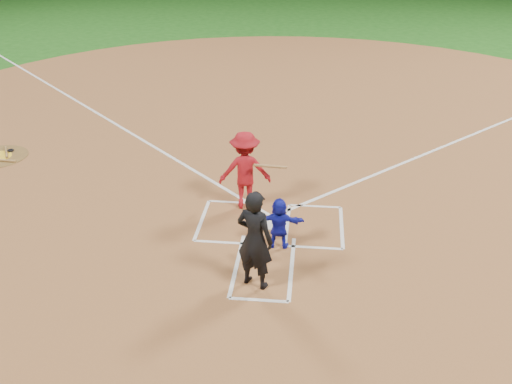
# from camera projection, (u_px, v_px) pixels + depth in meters

# --- Properties ---
(ground) EXTENTS (120.00, 120.00, 0.00)m
(ground) POSITION_uv_depth(u_px,v_px,m) (271.00, 224.00, 12.92)
(ground) COLOR #1A5515
(ground) RESTS_ON ground
(home_plate_dirt) EXTENTS (28.00, 28.00, 0.01)m
(home_plate_dirt) POSITION_uv_depth(u_px,v_px,m) (286.00, 129.00, 18.22)
(home_plate_dirt) COLOR brown
(home_plate_dirt) RESTS_ON ground
(home_plate) EXTENTS (0.60, 0.60, 0.02)m
(home_plate) POSITION_uv_depth(u_px,v_px,m) (271.00, 223.00, 12.91)
(home_plate) COLOR white
(home_plate) RESTS_ON home_plate_dirt
(on_deck_bat_a) EXTENTS (0.48, 0.76, 0.06)m
(on_deck_bat_a) POSITION_uv_depth(u_px,v_px,m) (6.00, 152.00, 16.45)
(on_deck_bat_a) COLOR olive
(on_deck_bat_a) RESTS_ON on_deck_circle
(on_deck_bat_c) EXTENTS (0.84, 0.13, 0.06)m
(on_deck_bat_c) POSITION_uv_depth(u_px,v_px,m) (2.00, 160.00, 15.95)
(on_deck_bat_c) COLOR olive
(on_deck_bat_c) RESTS_ON on_deck_circle
(bat_weight_donut) EXTENTS (0.19, 0.19, 0.05)m
(bat_weight_donut) POSITION_uv_depth(u_px,v_px,m) (10.00, 150.00, 16.59)
(bat_weight_donut) COLOR black
(bat_weight_donut) RESTS_ON on_deck_circle
(catcher) EXTENTS (1.05, 0.35, 1.12)m
(catcher) POSITION_uv_depth(u_px,v_px,m) (279.00, 223.00, 11.80)
(catcher) COLOR #161CB4
(catcher) RESTS_ON home_plate_dirt
(umpire) EXTENTS (0.85, 0.71, 1.98)m
(umpire) POSITION_uv_depth(u_px,v_px,m) (255.00, 240.00, 10.42)
(umpire) COLOR black
(umpire) RESTS_ON home_plate_dirt
(chalk_markings) EXTENTS (28.35, 17.32, 0.01)m
(chalk_markings) POSITION_uv_depth(u_px,v_px,m) (285.00, 137.00, 17.59)
(chalk_markings) COLOR white
(chalk_markings) RESTS_ON home_plate_dirt
(batter_at_plate) EXTENTS (1.63, 0.89, 1.88)m
(batter_at_plate) POSITION_uv_depth(u_px,v_px,m) (245.00, 170.00, 13.22)
(batter_at_plate) COLOR #A7121B
(batter_at_plate) RESTS_ON home_plate_dirt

